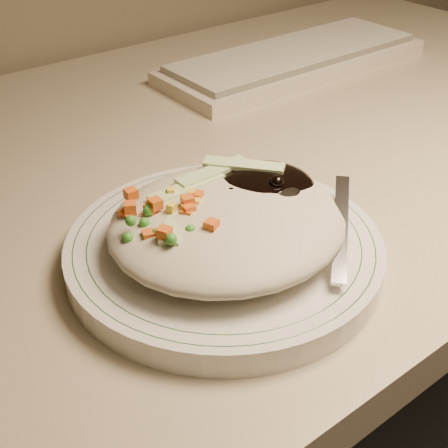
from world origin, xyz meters
TOP-DOWN VIEW (x-y plane):
  - desk at (0.00, 1.38)m, footprint 1.40×0.70m
  - plate at (-0.09, 1.20)m, footprint 0.26×0.26m
  - plate_rim at (-0.09, 1.20)m, footprint 0.24×0.24m
  - meal at (-0.09, 1.20)m, footprint 0.21×0.19m
  - keyboard at (0.27, 1.50)m, footprint 0.40×0.14m

SIDE VIEW (x-z plane):
  - desk at x=0.00m, z-range 0.17..0.91m
  - plate at x=-0.09m, z-range 0.74..0.76m
  - keyboard at x=0.27m, z-range 0.74..0.77m
  - plate_rim at x=-0.09m, z-range 0.76..0.76m
  - meal at x=-0.09m, z-range 0.76..0.81m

